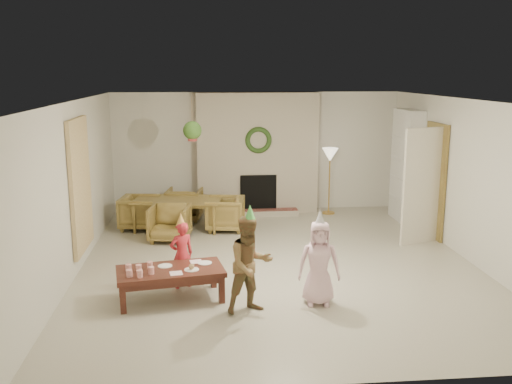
{
  "coord_description": "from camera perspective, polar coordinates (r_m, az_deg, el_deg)",
  "views": [
    {
      "loc": [
        -1.11,
        -8.26,
        2.92
      ],
      "look_at": [
        -0.3,
        0.4,
        1.05
      ],
      "focal_mm": 39.52,
      "sensor_mm": 36.0,
      "label": 1
    }
  ],
  "objects": [
    {
      "name": "wall_left",
      "position": [
        8.63,
        -17.88,
        0.39
      ],
      "size": [
        0.0,
        7.0,
        7.0
      ],
      "primitive_type": "plane",
      "rotation": [
        1.57,
        0.0,
        1.57
      ],
      "color": "silver",
      "rests_on": "floor"
    },
    {
      "name": "curtain_panel",
      "position": [
        8.82,
        -17.36,
        0.66
      ],
      "size": [
        0.06,
        1.2,
        2.0
      ],
      "primitive_type": "cube",
      "color": "beige",
      "rests_on": "wall_left"
    },
    {
      "name": "party_hat_plaid",
      "position": [
        6.73,
        -0.61,
        -2.12
      ],
      "size": [
        0.14,
        0.14,
        0.2
      ],
      "primitive_type": "cone",
      "rotation": [
        0.0,
        0.0,
        -0.0
      ],
      "color": "#52BD51",
      "rests_on": "child_plaid"
    },
    {
      "name": "hanging_plant_cord",
      "position": [
        9.79,
        -6.5,
        7.55
      ],
      "size": [
        0.01,
        0.01,
        0.7
      ],
      "primitive_type": "cylinder",
      "color": "tan",
      "rests_on": "ceiling"
    },
    {
      "name": "floor_lamp_post",
      "position": [
        11.77,
        7.43,
        0.88
      ],
      "size": [
        0.03,
        0.03,
        1.24
      ],
      "primitive_type": "cylinder",
      "color": "gold",
      "rests_on": "floor"
    },
    {
      "name": "hanging_plant_foliage",
      "position": [
        9.81,
        -6.47,
        6.21
      ],
      "size": [
        0.32,
        0.32,
        0.32
      ],
      "primitive_type": "sphere",
      "color": "#2A4F1A",
      "rests_on": "hanging_plant_pot"
    },
    {
      "name": "child_plaid",
      "position": [
        6.92,
        -0.6,
        -7.38
      ],
      "size": [
        0.71,
        0.64,
        1.22
      ],
      "primitive_type": "imported",
      "rotation": [
        0.0,
        0.0,
        0.35
      ],
      "color": "brown",
      "rests_on": "floor"
    },
    {
      "name": "books_row_upper",
      "position": [
        11.27,
        15.05,
        3.86
      ],
      "size": [
        0.2,
        0.36,
        0.22
      ],
      "primitive_type": "cube",
      "color": "gold",
      "rests_on": "bookshelf_shelf_c"
    },
    {
      "name": "coffee_leg_bl",
      "position": [
        7.73,
        -13.47,
        -8.99
      ],
      "size": [
        0.08,
        0.08,
        0.36
      ],
      "primitive_type": "cube",
      "rotation": [
        0.0,
        0.0,
        0.17
      ],
      "color": "#50251A",
      "rests_on": "floor"
    },
    {
      "name": "floor_lamp_base",
      "position": [
        11.91,
        7.35,
        -2.09
      ],
      "size": [
        0.26,
        0.26,
        0.03
      ],
      "primitive_type": "cylinder",
      "color": "gold",
      "rests_on": "floor"
    },
    {
      "name": "dining_chair_left",
      "position": [
        10.82,
        -11.67,
        -2.05
      ],
      "size": [
        0.79,
        0.77,
        0.63
      ],
      "primitive_type": "imported",
      "rotation": [
        0.0,
        0.0,
        1.42
      ],
      "color": "olive",
      "rests_on": "floor"
    },
    {
      "name": "dining_chair_right",
      "position": [
        10.53,
        -3.15,
        -2.2
      ],
      "size": [
        0.79,
        0.77,
        0.63
      ],
      "primitive_type": "imported",
      "rotation": [
        0.0,
        0.0,
        -1.72
      ],
      "color": "olive",
      "rests_on": "floor"
    },
    {
      "name": "coffee_leg_fr",
      "position": [
        7.33,
        -3.5,
        -9.84
      ],
      "size": [
        0.08,
        0.08,
        0.36
      ],
      "primitive_type": "cube",
      "rotation": [
        0.0,
        0.0,
        0.17
      ],
      "color": "#50251A",
      "rests_on": "floor"
    },
    {
      "name": "coffee_table_apron",
      "position": [
        7.45,
        -8.65,
        -8.46
      ],
      "size": [
        1.34,
        0.78,
        0.08
      ],
      "primitive_type": "cube",
      "rotation": [
        0.0,
        0.0,
        0.17
      ],
      "color": "#50251A",
      "rests_on": "floor"
    },
    {
      "name": "dining_chair_far",
      "position": [
        11.34,
        -7.26,
        -1.24
      ],
      "size": [
        0.77,
        0.79,
        0.63
      ],
      "primitive_type": "imported",
      "rotation": [
        0.0,
        0.0,
        2.99
      ],
      "color": "olive",
      "rests_on": "floor"
    },
    {
      "name": "hanging_plant_pot",
      "position": [
        9.82,
        -6.45,
        5.51
      ],
      "size": [
        0.16,
        0.16,
        0.12
      ],
      "primitive_type": "cylinder",
      "color": "#983631",
      "rests_on": "hanging_plant_cord"
    },
    {
      "name": "fireplace_wreath",
      "position": [
        11.46,
        0.25,
        5.27
      ],
      "size": [
        0.54,
        0.1,
        0.54
      ],
      "primitive_type": "torus",
      "rotation": [
        1.57,
        0.0,
        0.0
      ],
      "color": "#214018",
      "rests_on": "fireplace_mass"
    },
    {
      "name": "coffee_table_top",
      "position": [
        7.43,
        -8.67,
        -7.94
      ],
      "size": [
        1.46,
        0.9,
        0.06
      ],
      "primitive_type": "cube",
      "rotation": [
        0.0,
        0.0,
        0.17
      ],
      "color": "#50251A",
      "rests_on": "floor"
    },
    {
      "name": "plate_b",
      "position": [
        7.35,
        -6.54,
        -7.8
      ],
      "size": [
        0.22,
        0.22,
        0.01
      ],
      "primitive_type": "cylinder",
      "rotation": [
        0.0,
        0.0,
        0.17
      ],
      "color": "white",
      "rests_on": "coffee_table_top"
    },
    {
      "name": "napkin_left",
      "position": [
        7.25,
        -8.09,
        -8.15
      ],
      "size": [
        0.18,
        0.18,
        0.01
      ],
      "primitive_type": "cube",
      "rotation": [
        0.0,
        0.0,
        0.17
      ],
      "color": "#FFBBCB",
      "rests_on": "coffee_table_top"
    },
    {
      "name": "door_leaf",
      "position": [
        9.98,
        16.46,
        0.55
      ],
      "size": [
        0.77,
        0.32,
        2.0
      ],
      "primitive_type": "cube",
      "rotation": [
        0.0,
        0.0,
        -1.22
      ],
      "color": "beige",
      "rests_on": "floor"
    },
    {
      "name": "bookshelf_shelf_b",
      "position": [
        11.45,
        14.82,
        1.31
      ],
      "size": [
        0.3,
        0.92,
        0.03
      ],
      "primitive_type": "cube",
      "color": "white",
      "rests_on": "bookshelf_carcass"
    },
    {
      "name": "food_scoop",
      "position": [
        7.34,
        -6.55,
        -7.5
      ],
      "size": [
        0.08,
        0.08,
        0.07
      ],
      "primitive_type": "sphere",
      "rotation": [
        0.0,
        0.0,
        0.17
      ],
      "color": "tan",
      "rests_on": "plate_b"
    },
    {
      "name": "party_hat_red",
      "position": [
        7.66,
        -7.63,
        -2.72
      ],
      "size": [
        0.14,
        0.14,
        0.18
      ],
      "primitive_type": "cone",
      "rotation": [
        0.0,
        0.0,
        0.07
      ],
      "color": "#CCD145",
      "rests_on": "child_red"
    },
    {
      "name": "plate_a",
      "position": [
        7.53,
        -9.19,
        -7.39
      ],
      "size": [
        0.22,
        0.22,
        0.01
      ],
      "primitive_type": "cylinder",
      "rotation": [
        0.0,
        0.0,
        0.17
      ],
      "color": "white",
      "rests_on": "coffee_table_top"
    },
    {
      "name": "fireplace_hearth",
      "position": [
        11.62,
        0.3,
        -2.12
      ],
      "size": [
        1.6,
        0.3,
        0.12
      ],
      "primitive_type": "cube",
      "color": "#591A18",
      "rests_on": "floor"
    },
    {
      "name": "wall_front",
      "position": [
        5.16,
        7.42,
        -6.83
      ],
      "size": [
        7.0,
        0.0,
        7.0
      ],
      "primitive_type": "plane",
      "rotation": [
        -1.57,
        0.0,
        0.0
      ],
      "color": "silver",
      "rests_on": "floor"
    },
    {
      "name": "cup_e",
      "position": [
        7.26,
        -10.56,
        -7.82
      ],
      "size": [
        0.08,
        0.08,
        0.09
      ],
      "primitive_type": "cylinder",
      "rotation": [
        0.0,
        0.0,
        0.17
      ],
      "color": "white",
      "rests_on": "coffee_table_top"
    },
    {
      "name": "cup_d",
      "position": [
        7.37,
        -11.79,
        -7.56
      ],
      "size": [
        0.08,
        0.08,
        0.09
      ],
      "primitive_type": "cylinder",
      "rotation": [
        0.0,
        0.0,
        0.17
      ],
      "color": "white",
      "rests_on": "coffee_table_top"
    },
    {
      "name": "coffee_leg_fl",
      "position": [
        7.21,
        -13.32,
        -10.55
      ],
      "size": [
        0.08,
        0.08,
        0.36
      ],
      "primitive_type": "cube",
      "rotation": [
        0.0,
        0.0,
        0.17
      ],
      "color": "#50251A",
      "rests_on": "floor"
    },
    {
      "name": "floor_lamp_shade",
      "position": [
        11.67,
        7.51,
        3.76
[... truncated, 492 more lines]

